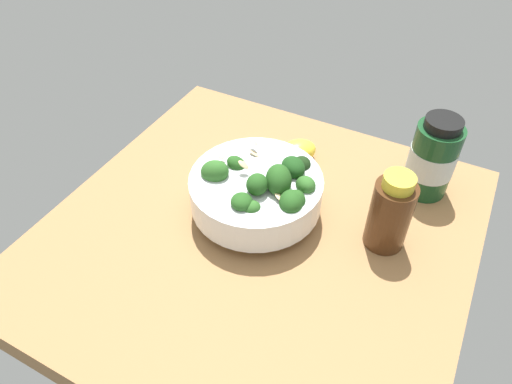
% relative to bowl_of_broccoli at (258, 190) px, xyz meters
% --- Properties ---
extents(ground_plane, '(0.61, 0.61, 0.05)m').
position_rel_bowl_of_broccoli_xyz_m(ground_plane, '(0.03, 0.02, -0.07)').
color(ground_plane, '#996D42').
extents(bowl_of_broccoli, '(0.20, 0.20, 0.11)m').
position_rel_bowl_of_broccoli_xyz_m(bowl_of_broccoli, '(0.00, 0.00, 0.00)').
color(bowl_of_broccoli, white).
rests_on(bowl_of_broccoli, ground_plane).
extents(lemon_wedge, '(0.08, 0.08, 0.04)m').
position_rel_bowl_of_broccoli_xyz_m(lemon_wedge, '(-0.15, 0.00, -0.03)').
color(lemon_wedge, yellow).
rests_on(lemon_wedge, ground_plane).
extents(bottle_tall, '(0.07, 0.07, 0.14)m').
position_rel_bowl_of_broccoli_xyz_m(bottle_tall, '(-0.17, 0.22, 0.02)').
color(bottle_tall, '#194723').
rests_on(bottle_tall, ground_plane).
extents(bottle_short, '(0.06, 0.06, 0.13)m').
position_rel_bowl_of_broccoli_xyz_m(bottle_short, '(-0.03, 0.19, 0.01)').
color(bottle_short, '#472814').
rests_on(bottle_short, ground_plane).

